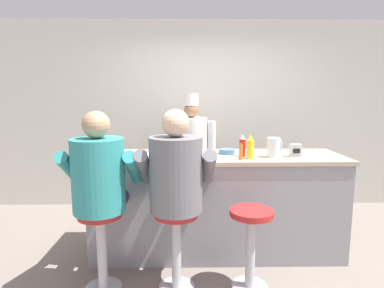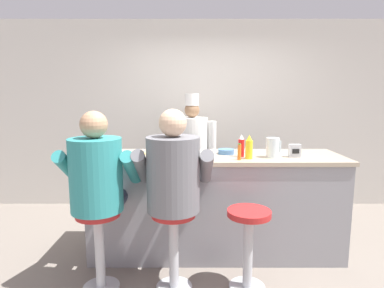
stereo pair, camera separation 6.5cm
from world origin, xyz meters
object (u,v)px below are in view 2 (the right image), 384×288
Objects in this scene: coffee_mug_blue at (102,150)px; ketchup_bottle_red at (242,146)px; mustard_bottle_yellow at (250,148)px; diner_seated_teal at (99,180)px; napkin_dispenser_chrome at (296,151)px; cereal_bowl at (227,152)px; hot_sauce_bottle_orange at (240,152)px; empty_stool_round at (250,237)px; coffee_mug_white at (200,155)px; cook_in_whites_near at (193,150)px; breakfast_plate at (142,155)px; water_pitcher_clear at (274,148)px; diner_seated_grey at (175,179)px.

ketchup_bottle_red is at bearing -4.26° from coffee_mug_blue.
mustard_bottle_yellow is 0.15× the size of diner_seated_teal.
coffee_mug_blue is 1.96m from napkin_dispenser_chrome.
ketchup_bottle_red reaches higher than cereal_bowl.
ketchup_bottle_red is at bearing 75.54° from hot_sauce_bottle_orange.
empty_stool_round is (1.26, -0.04, -0.48)m from diner_seated_teal.
diner_seated_teal reaches higher than coffee_mug_white.
coffee_mug_blue is (-1.49, 0.21, -0.06)m from mustard_bottle_yellow.
napkin_dispenser_chrome is 1.54m from cook_in_whites_near.
breakfast_plate is 0.39× the size of empty_stool_round.
breakfast_plate is at bearing 179.59° from napkin_dispenser_chrome.
cook_in_whites_near reaches higher than water_pitcher_clear.
cook_in_whites_near is (-1.02, 1.14, -0.19)m from napkin_dispenser_chrome.
coffee_mug_blue is at bearing -178.27° from cereal_bowl.
diner_seated_teal reaches higher than hot_sauce_bottle_orange.
breakfast_plate is 0.18× the size of diner_seated_teal.
ketchup_bottle_red is at bearing 20.92° from coffee_mug_white.
mustard_bottle_yellow is 1.36m from cook_in_whites_near.
coffee_mug_white is 0.18× the size of empty_stool_round.
mustard_bottle_yellow reaches higher than napkin_dispenser_chrome.
water_pitcher_clear is 1.09m from diner_seated_grey.
ketchup_bottle_red is 1.41m from diner_seated_teal.
empty_stool_round is at bearing -3.38° from diner_seated_grey.
cook_in_whites_near reaches higher than diner_seated_grey.
diner_seated_teal is at bearing -114.94° from cook_in_whites_near.
mustard_bottle_yellow is at bearing 31.10° from hot_sauce_bottle_orange.
water_pitcher_clear is 0.71× the size of breakfast_plate.
breakfast_plate is 1.64× the size of cereal_bowl.
coffee_mug_blue is at bearing 175.74° from ketchup_bottle_red.
water_pitcher_clear is 0.74m from coffee_mug_white.
ketchup_bottle_red is 0.21m from cereal_bowl.
cook_in_whites_near is (-0.79, 1.16, -0.22)m from water_pitcher_clear.
mustard_bottle_yellow reaches higher than coffee_mug_white.
empty_stool_round is at bearing -133.16° from napkin_dispenser_chrome.
napkin_dispenser_chrome is 0.08× the size of diner_seated_grey.
diner_seated_teal is at bearing -77.02° from coffee_mug_blue.
diner_seated_grey is at bearing -95.24° from cook_in_whites_near.
ketchup_bottle_red is 0.88m from diner_seated_grey.
cereal_bowl is at bearing 98.99° from empty_stool_round.
hot_sauce_bottle_orange is 0.57× the size of breakfast_plate.
hot_sauce_bottle_orange is 0.33m from cereal_bowl.
napkin_dispenser_chrome is (1.53, -0.01, 0.05)m from breakfast_plate.
coffee_mug_blue is at bearing 168.89° from hot_sauce_bottle_orange.
cereal_bowl is 0.11× the size of diner_seated_teal.
coffee_mug_white is 0.08× the size of cook_in_whites_near.
diner_seated_teal reaches higher than water_pitcher_clear.
cook_in_whites_near reaches higher than napkin_dispenser_chrome.
napkin_dispenser_chrome is (0.95, 0.14, 0.02)m from coffee_mug_white.
breakfast_plate is at bearing 175.19° from mustard_bottle_yellow.
water_pitcher_clear is 1.31m from breakfast_plate.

